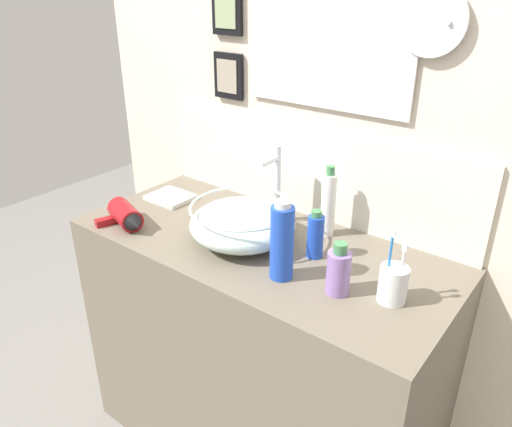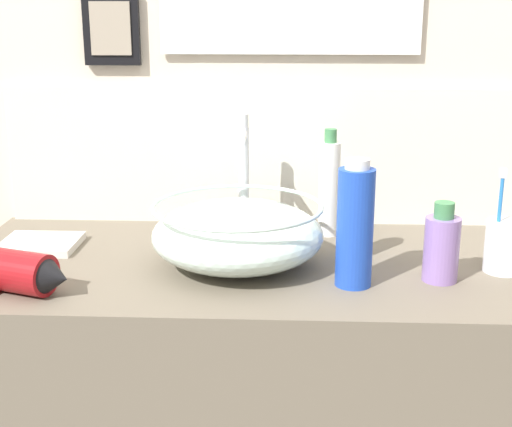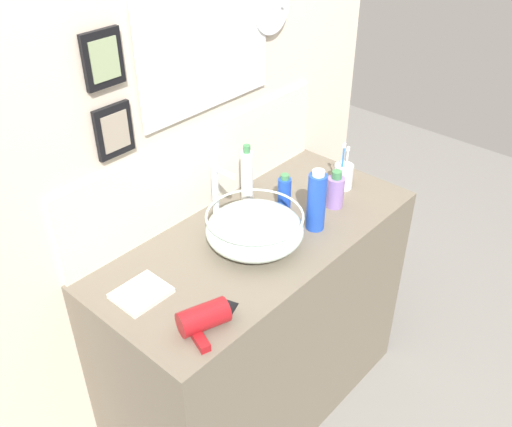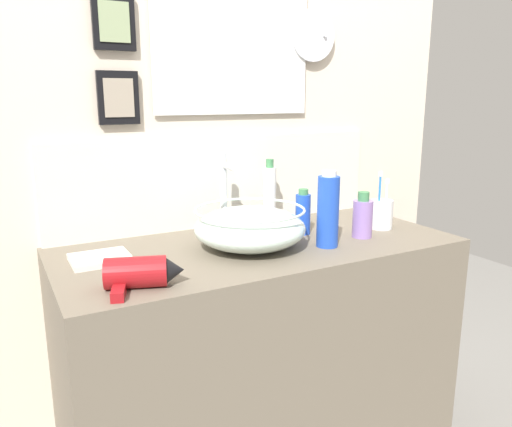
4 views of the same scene
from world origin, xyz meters
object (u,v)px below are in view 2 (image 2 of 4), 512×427
(toothbrush_cup, at_px, (505,246))
(hand_towel, at_px, (40,244))
(spray_bottle, at_px, (354,223))
(shampoo_bottle, at_px, (329,187))
(lotion_bottle, at_px, (355,226))
(faucet, at_px, (243,170))
(soap_dispenser, at_px, (442,247))
(glass_bowl_sink, at_px, (238,234))
(hair_drier, at_px, (19,273))

(toothbrush_cup, bearing_deg, hand_towel, 174.05)
(spray_bottle, bearing_deg, shampoo_bottle, 106.79)
(lotion_bottle, distance_m, shampoo_bottle, 0.31)
(spray_bottle, bearing_deg, hand_towel, 177.71)
(faucet, height_order, soap_dispenser, faucet)
(toothbrush_cup, bearing_deg, lotion_bottle, -164.08)
(faucet, xyz_separation_m, lotion_bottle, (0.22, -0.27, -0.04))
(faucet, distance_m, lotion_bottle, 0.35)
(lotion_bottle, height_order, shampoo_bottle, shampoo_bottle)
(shampoo_bottle, bearing_deg, spray_bottle, -73.21)
(lotion_bottle, bearing_deg, toothbrush_cup, 15.92)
(toothbrush_cup, xyz_separation_m, spray_bottle, (-0.28, 0.07, 0.02))
(soap_dispenser, height_order, spray_bottle, spray_bottle)
(toothbrush_cup, xyz_separation_m, shampoo_bottle, (-0.33, 0.22, 0.06))
(faucet, xyz_separation_m, hand_towel, (-0.43, -0.09, -0.15))
(glass_bowl_sink, bearing_deg, lotion_bottle, -23.46)
(glass_bowl_sink, relative_size, hand_towel, 2.11)
(lotion_bottle, bearing_deg, hair_drier, -173.72)
(toothbrush_cup, bearing_deg, faucet, 159.89)
(glass_bowl_sink, relative_size, faucet, 1.23)
(lotion_bottle, relative_size, soap_dispenser, 1.56)
(soap_dispenser, bearing_deg, glass_bowl_sink, 170.41)
(glass_bowl_sink, bearing_deg, toothbrush_cup, -1.19)
(shampoo_bottle, bearing_deg, toothbrush_cup, -33.85)
(hand_towel, bearing_deg, hair_drier, -78.94)
(lotion_bottle, distance_m, soap_dispenser, 0.17)
(hair_drier, bearing_deg, glass_bowl_sink, 22.97)
(lotion_bottle, distance_m, hand_towel, 0.68)
(shampoo_bottle, height_order, hand_towel, shampoo_bottle)
(soap_dispenser, bearing_deg, shampoo_bottle, 125.45)
(glass_bowl_sink, height_order, lotion_bottle, lotion_bottle)
(glass_bowl_sink, xyz_separation_m, soap_dispenser, (0.38, -0.07, 0.00))
(glass_bowl_sink, xyz_separation_m, lotion_bottle, (0.22, -0.10, 0.05))
(hand_towel, bearing_deg, faucet, 11.89)
(faucet, distance_m, toothbrush_cup, 0.56)
(faucet, distance_m, spray_bottle, 0.27)
(hair_drier, distance_m, lotion_bottle, 0.61)
(shampoo_bottle, bearing_deg, soap_dispenser, -54.55)
(lotion_bottle, bearing_deg, hand_towel, 164.24)
(faucet, bearing_deg, soap_dispenser, -32.36)
(glass_bowl_sink, bearing_deg, faucet, 90.00)
(lotion_bottle, relative_size, hand_towel, 1.48)
(faucet, bearing_deg, shampoo_bottle, 9.18)
(glass_bowl_sink, relative_size, soap_dispenser, 2.23)
(glass_bowl_sink, height_order, spray_bottle, spray_bottle)
(faucet, height_order, hand_towel, faucet)
(spray_bottle, bearing_deg, soap_dispenser, -40.00)
(toothbrush_cup, distance_m, shampoo_bottle, 0.40)
(faucet, height_order, toothbrush_cup, faucet)
(glass_bowl_sink, xyz_separation_m, shampoo_bottle, (0.19, 0.21, 0.04))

